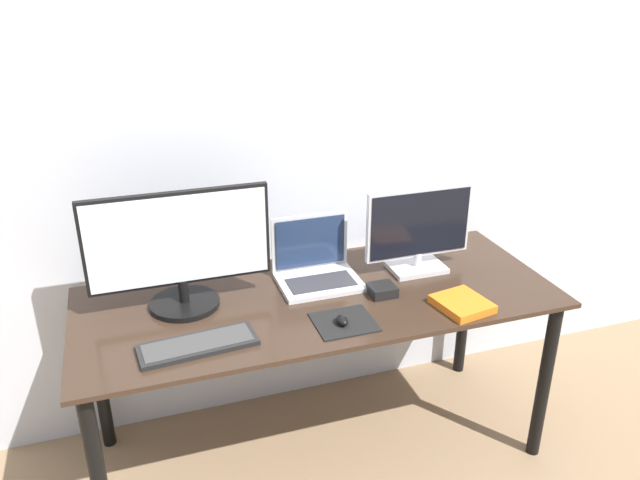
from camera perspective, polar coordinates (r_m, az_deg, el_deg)
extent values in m
cube|color=silver|center=(2.52, -3.17, 10.01)|extent=(7.00, 0.05, 2.50)
cube|color=#332319|center=(2.33, -0.08, -5.30)|extent=(1.78, 0.72, 0.02)
cylinder|color=black|center=(2.66, 19.83, -12.07)|extent=(0.05, 0.05, 0.71)
cylinder|color=black|center=(2.70, -19.61, -11.44)|extent=(0.05, 0.05, 0.71)
cylinder|color=black|center=(3.07, 13.08, -6.04)|extent=(0.05, 0.05, 0.71)
cylinder|color=black|center=(2.31, -12.26, -5.67)|extent=(0.25, 0.25, 0.02)
cylinder|color=black|center=(2.29, -12.37, -4.54)|extent=(0.04, 0.04, 0.08)
cube|color=black|center=(2.21, -12.84, 0.13)|extent=(0.64, 0.02, 0.34)
cube|color=silver|center=(2.19, -12.80, -0.01)|extent=(0.61, 0.01, 0.32)
cube|color=silver|center=(2.55, 8.80, -2.48)|extent=(0.22, 0.15, 0.02)
cylinder|color=silver|center=(2.53, 8.86, -1.74)|extent=(0.04, 0.04, 0.05)
cube|color=silver|center=(2.47, 9.03, 1.58)|extent=(0.44, 0.02, 0.28)
cube|color=black|center=(2.46, 9.17, 1.47)|extent=(0.41, 0.01, 0.26)
cube|color=silver|center=(2.40, -0.05, -3.91)|extent=(0.31, 0.23, 0.02)
cube|color=#2D2D33|center=(2.38, 0.09, -3.87)|extent=(0.25, 0.13, 0.00)
cube|color=silver|center=(2.45, -0.94, -0.12)|extent=(0.31, 0.01, 0.23)
cube|color=#1E2D4C|center=(2.44, -0.87, -0.21)|extent=(0.28, 0.00, 0.20)
cube|color=black|center=(2.07, -11.10, -9.40)|extent=(0.39, 0.17, 0.02)
cube|color=#383838|center=(2.07, -11.12, -9.18)|extent=(0.36, 0.14, 0.00)
cube|color=black|center=(2.16, 2.22, -7.52)|extent=(0.21, 0.19, 0.00)
ellipsoid|color=black|center=(2.14, 2.04, -7.35)|extent=(0.04, 0.06, 0.03)
cube|color=orange|center=(2.30, 12.87, -5.72)|extent=(0.20, 0.21, 0.03)
cube|color=white|center=(2.30, 12.87, -5.72)|extent=(0.19, 0.20, 0.02)
cube|color=black|center=(2.34, 5.71, -4.59)|extent=(0.10, 0.09, 0.04)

